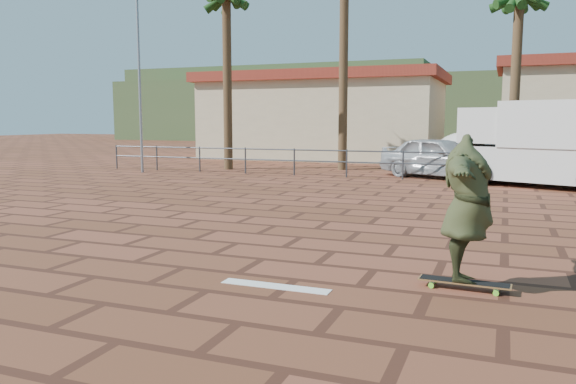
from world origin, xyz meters
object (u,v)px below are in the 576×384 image
at_px(car_silver, 440,157).
at_px(car_white, 493,151).
at_px(longboard, 464,283).
at_px(campervan, 551,142).
at_px(skateboarder, 467,209).

bearing_deg(car_silver, car_white, -0.34).
bearing_deg(longboard, campervan, 85.14).
bearing_deg(campervan, car_white, 130.48).
bearing_deg(skateboarder, car_silver, 2.76).
distance_m(skateboarder, car_white, 16.99).
distance_m(car_silver, car_white, 3.88).
bearing_deg(car_white, skateboarder, 153.69).
height_order(longboard, car_silver, car_silver).
relative_size(car_silver, car_white, 0.88).
distance_m(longboard, car_silver, 13.62).
height_order(skateboarder, campervan, campervan).
xyz_separation_m(campervan, car_silver, (-3.43, 1.51, -0.64)).
xyz_separation_m(campervan, car_white, (-1.75, 5.01, -0.57)).
height_order(skateboarder, car_white, skateboarder).
relative_size(skateboarder, campervan, 0.40).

